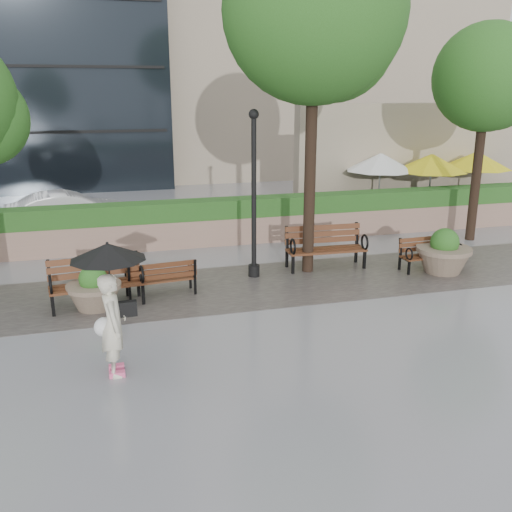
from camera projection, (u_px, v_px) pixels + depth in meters
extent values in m
plane|color=gray|center=(243.00, 342.00, 10.57)|extent=(100.00, 100.00, 0.00)
cube|color=#383330|center=(212.00, 289.00, 13.34)|extent=(28.00, 3.20, 0.01)
cube|color=#967261|center=(185.00, 232.00, 16.93)|extent=(24.00, 0.80, 0.80)
cube|color=#1D521B|center=(185.00, 210.00, 16.74)|extent=(24.00, 0.75, 0.55)
cube|color=tan|center=(421.00, 157.00, 21.67)|extent=(10.00, 0.60, 4.00)
cube|color=#1D521B|center=(438.00, 209.00, 19.94)|extent=(8.00, 0.50, 0.90)
cube|color=black|center=(169.00, 217.00, 20.74)|extent=(40.00, 7.00, 0.00)
cube|color=#573119|center=(97.00, 286.00, 12.14)|extent=(2.01, 0.80, 0.05)
cube|color=#573119|center=(94.00, 266.00, 12.32)|extent=(1.96, 0.34, 0.46)
cube|color=black|center=(98.00, 295.00, 12.24)|extent=(2.02, 0.91, 0.50)
torus|color=black|center=(51.00, 285.00, 11.59)|extent=(0.10, 0.41, 0.40)
torus|color=black|center=(142.00, 274.00, 12.24)|extent=(0.10, 0.41, 0.40)
cube|color=#573119|center=(161.00, 279.00, 12.86)|extent=(1.59, 0.62, 0.04)
cube|color=#573119|center=(162.00, 271.00, 12.56)|extent=(1.56, 0.26, 0.37)
cube|color=black|center=(161.00, 287.00, 12.88)|extent=(1.60, 0.70, 0.40)
torus|color=black|center=(190.00, 267.00, 13.20)|extent=(0.07, 0.32, 0.32)
torus|color=black|center=(126.00, 274.00, 12.70)|extent=(0.07, 0.32, 0.32)
cube|color=#573119|center=(326.00, 250.00, 14.73)|extent=(2.07, 0.70, 0.06)
cube|color=#573119|center=(323.00, 234.00, 14.93)|extent=(2.05, 0.23, 0.48)
cube|color=black|center=(325.00, 258.00, 14.83)|extent=(2.08, 0.82, 0.52)
torus|color=black|center=(293.00, 247.00, 14.28)|extent=(0.08, 0.42, 0.42)
torus|color=black|center=(365.00, 242.00, 14.69)|extent=(0.08, 0.42, 0.42)
cube|color=#573119|center=(430.00, 256.00, 14.63)|extent=(1.58, 0.53, 0.04)
cube|color=#573119|center=(426.00, 243.00, 14.78)|extent=(1.57, 0.17, 0.37)
cube|color=black|center=(429.00, 262.00, 14.71)|extent=(1.59, 0.62, 0.40)
torus|color=black|center=(409.00, 254.00, 14.23)|extent=(0.06, 0.32, 0.32)
torus|color=black|center=(459.00, 249.00, 14.66)|extent=(0.06, 0.32, 0.32)
cylinder|color=#7F6B56|center=(94.00, 286.00, 12.02)|extent=(1.15, 1.15, 0.09)
sphere|color=#214E16|center=(93.00, 279.00, 11.97)|extent=(0.59, 0.59, 0.59)
cylinder|color=#7F6B56|center=(444.00, 249.00, 14.38)|extent=(1.38, 1.38, 0.11)
sphere|color=#214E16|center=(445.00, 242.00, 14.32)|extent=(0.71, 0.71, 0.71)
cylinder|color=black|center=(254.00, 200.00, 13.70)|extent=(0.12, 0.12, 3.89)
cylinder|color=black|center=(254.00, 271.00, 14.20)|extent=(0.28, 0.28, 0.30)
sphere|color=black|center=(254.00, 114.00, 13.13)|extent=(0.24, 0.24, 0.24)
cylinder|color=black|center=(310.00, 157.00, 13.84)|extent=(0.28, 0.28, 5.81)
sphere|color=#214E16|center=(314.00, 10.00, 12.90)|extent=(4.23, 4.23, 4.23)
sphere|color=#214E16|center=(333.00, 39.00, 13.49)|extent=(2.96, 2.96, 2.96)
cylinder|color=black|center=(477.00, 167.00, 17.09)|extent=(0.28, 0.28, 4.50)
sphere|color=#214E16|center=(487.00, 77.00, 16.36)|extent=(3.09, 3.09, 3.09)
sphere|color=#214E16|center=(496.00, 93.00, 16.92)|extent=(2.16, 2.16, 2.16)
cylinder|color=black|center=(377.00, 216.00, 20.73)|extent=(0.40, 0.40, 0.10)
cylinder|color=#99999E|center=(379.00, 187.00, 20.43)|extent=(0.06, 0.06, 2.20)
cone|color=white|center=(381.00, 162.00, 20.18)|extent=(2.50, 2.50, 0.60)
cylinder|color=black|center=(427.00, 217.00, 20.53)|extent=(0.40, 0.40, 0.10)
cylinder|color=#99999E|center=(429.00, 188.00, 20.24)|extent=(0.06, 0.06, 2.20)
cone|color=yellow|center=(432.00, 163.00, 19.98)|extent=(2.50, 2.50, 0.60)
cylinder|color=black|center=(471.00, 213.00, 21.27)|extent=(0.40, 0.40, 0.10)
cylinder|color=#99999E|center=(474.00, 185.00, 20.97)|extent=(0.06, 0.06, 2.20)
cone|color=yellow|center=(476.00, 160.00, 20.72)|extent=(2.50, 2.50, 0.60)
imported|color=silver|center=(69.00, 212.00, 18.60)|extent=(4.11, 1.99, 1.30)
imported|color=beige|center=(113.00, 321.00, 9.16)|extent=(0.47, 0.67, 1.84)
cube|color=#F2598C|center=(117.00, 367.00, 9.52)|extent=(0.12, 0.25, 0.09)
cube|color=#F2598C|center=(117.00, 374.00, 9.28)|extent=(0.12, 0.25, 0.09)
cube|color=black|center=(126.00, 309.00, 9.21)|extent=(0.12, 0.35, 0.25)
sphere|color=white|center=(104.00, 327.00, 9.37)|extent=(0.32, 0.32, 0.32)
cylinder|color=black|center=(110.00, 280.00, 9.01)|extent=(0.02, 0.02, 0.98)
cone|color=black|center=(108.00, 252.00, 8.88)|extent=(1.20, 1.20, 0.25)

